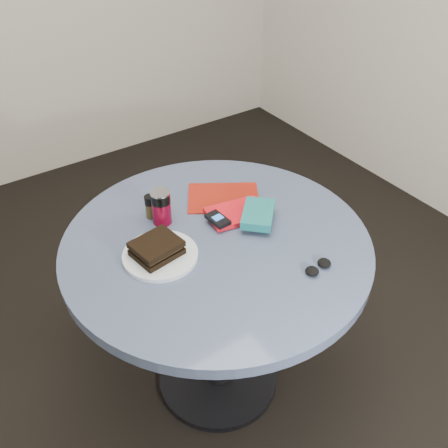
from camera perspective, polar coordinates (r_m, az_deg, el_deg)
ground at (r=2.17m, az=-0.69°, el=-17.25°), size 4.00×4.00×0.00m
table at (r=1.72m, az=-0.83°, el=-5.98°), size 1.00×1.00×0.75m
plate at (r=1.55m, az=-7.29°, el=-3.56°), size 0.25×0.25×0.01m
sandwich at (r=1.53m, az=-7.72°, el=-2.74°), size 0.15×0.14×0.05m
soda_can at (r=1.66m, az=-7.18°, el=1.91°), size 0.07×0.07×0.12m
pepper_grinder at (r=1.70m, az=-8.40°, el=2.00°), size 0.04×0.04×0.08m
magazine at (r=1.79m, az=-0.08°, el=3.03°), size 0.31×0.30×0.00m
red_book at (r=1.70m, az=1.43°, el=1.25°), size 0.21×0.16×0.02m
novel at (r=1.66m, az=3.92°, el=1.13°), size 0.18×0.18×0.03m
mp3_player at (r=1.65m, az=-0.72°, el=0.55°), size 0.05×0.09×0.02m
headphones at (r=1.52m, az=10.72°, el=-4.86°), size 0.10×0.05×0.02m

